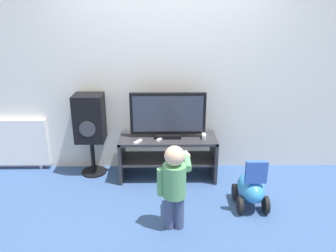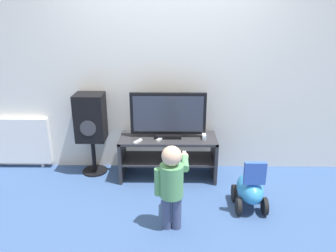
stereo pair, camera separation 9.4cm
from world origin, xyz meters
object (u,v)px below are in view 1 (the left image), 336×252
object	(u,v)px
game_console	(204,135)
child	(175,181)
remote_secondary	(160,139)
speaker_tower	(90,120)
remote_primary	(138,142)
television	(168,116)
radiator	(14,142)
ride_on_toy	(251,188)

from	to	relation	value
game_console	child	bearing A→B (deg)	-110.88
remote_secondary	speaker_tower	world-z (taller)	speaker_tower
game_console	remote_primary	distance (m)	0.78
remote_secondary	child	world-z (taller)	child
television	game_console	xyz separation A→B (m)	(0.42, -0.04, -0.24)
child	game_console	bearing A→B (deg)	69.12
television	child	world-z (taller)	television
remote_primary	remote_secondary	world-z (taller)	same
child	speaker_tower	size ratio (longest dim) A/B	0.82
television	speaker_tower	distance (m)	0.94
remote_primary	speaker_tower	bearing A→B (deg)	155.63
child	radiator	xyz separation A→B (m)	(-1.99, 1.23, -0.13)
remote_primary	radiator	world-z (taller)	radiator
remote_primary	remote_secondary	distance (m)	0.26
game_console	remote_secondary	xyz separation A→B (m)	(-0.51, -0.07, -0.02)
child	remote_primary	bearing A→B (deg)	115.11
television	ride_on_toy	world-z (taller)	television
child	ride_on_toy	world-z (taller)	child
speaker_tower	radiator	distance (m)	1.07
ride_on_toy	remote_primary	bearing A→B (deg)	157.20
child	television	bearing A→B (deg)	92.63
speaker_tower	radiator	xyz separation A→B (m)	(-1.01, 0.13, -0.33)
remote_secondary	speaker_tower	xyz separation A→B (m)	(-0.84, 0.19, 0.17)
speaker_tower	radiator	bearing A→B (deg)	172.65
ride_on_toy	radiator	size ratio (longest dim) A/B	0.67
speaker_tower	radiator	size ratio (longest dim) A/B	1.19
television	radiator	size ratio (longest dim) A/B	1.03
television	radiator	bearing A→B (deg)	173.66
child	speaker_tower	xyz separation A→B (m)	(-0.98, 1.10, 0.20)
remote_secondary	radiator	world-z (taller)	radiator
radiator	remote_primary	bearing A→B (deg)	-13.95
game_console	speaker_tower	world-z (taller)	speaker_tower
speaker_tower	television	bearing A→B (deg)	-5.24
remote_primary	radiator	distance (m)	1.65
remote_primary	radiator	bearing A→B (deg)	166.05
game_console	ride_on_toy	distance (m)	0.84
ride_on_toy	radiator	world-z (taller)	radiator
remote_primary	speaker_tower	size ratio (longest dim) A/B	0.13
remote_secondary	speaker_tower	distance (m)	0.88
remote_primary	ride_on_toy	bearing A→B (deg)	-22.80
remote_primary	child	size ratio (longest dim) A/B	0.15
speaker_tower	game_console	bearing A→B (deg)	-5.14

